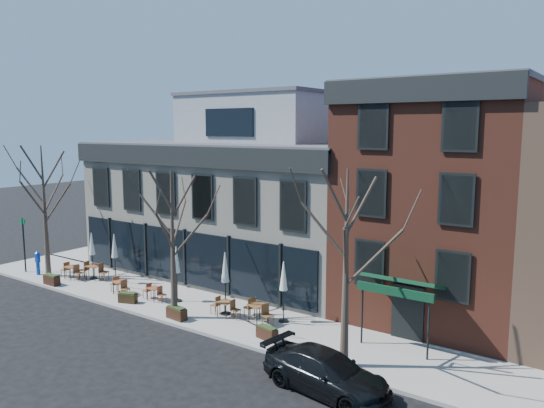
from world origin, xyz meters
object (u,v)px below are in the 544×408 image
Objects in this scene: call_box at (38,262)px; cafe_set_0 at (72,271)px; umbrella_0 at (92,246)px; parked_sedan at (326,372)px.

call_box is 2.58m from cafe_set_0.
cafe_set_0 is 0.63× the size of umbrella_0.
cafe_set_0 is (2.47, 0.65, -0.30)m from call_box.
call_box is at bearing -165.32° from cafe_set_0.
call_box is 3.96m from umbrella_0.
call_box is 0.83× the size of cafe_set_0.
call_box is 0.53× the size of umbrella_0.
cafe_set_0 is at bearing -144.16° from umbrella_0.
parked_sedan is at bearing -11.77° from umbrella_0.
parked_sedan is 2.72× the size of cafe_set_0.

